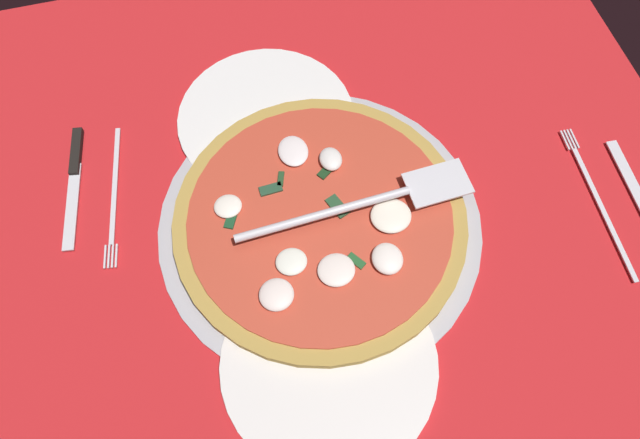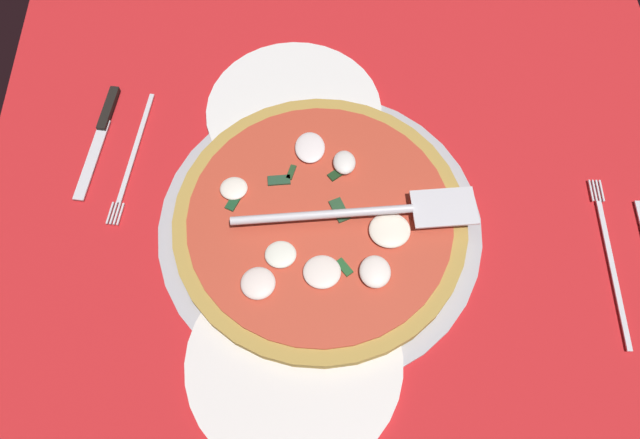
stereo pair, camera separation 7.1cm
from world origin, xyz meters
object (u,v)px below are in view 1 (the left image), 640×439
object	(u,v)px
dinner_plate_left	(329,363)
pizza	(320,220)
place_setting_far	(94,186)
dinner_plate_right	(266,119)
pizza_server	(363,203)
place_setting_near	(623,210)

from	to	relation	value
dinner_plate_left	pizza	size ratio (longest dim) A/B	0.68
pizza	place_setting_far	bearing A→B (deg)	64.34
dinner_plate_right	pizza	world-z (taller)	pizza
dinner_plate_left	pizza_server	distance (cm)	18.62
pizza_server	place_setting_near	world-z (taller)	pizza_server
place_setting_near	dinner_plate_right	bearing A→B (deg)	61.39
pizza	place_setting_near	world-z (taller)	pizza
dinner_plate_right	pizza	xyz separation A→B (cm)	(-17.10, -2.98, 1.27)
dinner_plate_left	place_setting_near	size ratio (longest dim) A/B	1.03
place_setting_far	pizza	bearing A→B (deg)	73.21
pizza_server	place_setting_far	distance (cm)	34.08
pizza	pizza_server	distance (cm)	5.70
place_setting_near	place_setting_far	xyz separation A→B (cm)	(20.17, 62.92, -0.00)
pizza	place_setting_far	world-z (taller)	pizza
dinner_plate_left	pizza	bearing A→B (deg)	-11.63
place_setting_far	pizza_server	bearing A→B (deg)	76.48
place_setting_near	pizza	bearing A→B (deg)	81.58
pizza_server	dinner_plate_right	bearing A→B (deg)	112.29
dinner_plate_left	place_setting_far	world-z (taller)	place_setting_far
pizza	place_setting_far	xyz separation A→B (cm)	(12.58, 26.18, -1.42)
pizza_server	place_setting_near	bearing A→B (deg)	-15.60
dinner_plate_left	pizza_server	size ratio (longest dim) A/B	0.83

